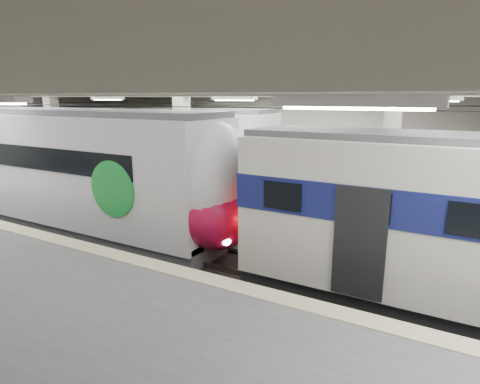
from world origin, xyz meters
The scene contains 3 objects.
station_hall centered at (0.00, -1.74, 3.24)m, with size 36.00×24.00×5.75m.
modern_emu centered at (-4.67, 0.00, 2.24)m, with size 14.19×2.93×4.56m.
far_train centered at (-7.46, 5.50, 2.32)m, with size 14.15×3.43×4.48m.
Camera 1 is at (6.97, -9.97, 4.99)m, focal length 30.00 mm.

